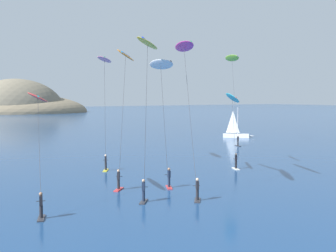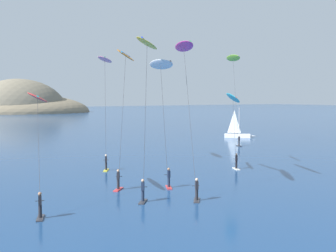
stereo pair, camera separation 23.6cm
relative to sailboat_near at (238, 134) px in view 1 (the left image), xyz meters
name	(u,v)px [view 1 (the left image)]	position (x,y,z in m)	size (l,w,h in m)	color
sailboat_near	(238,134)	(0.00, 0.00, 0.00)	(5.08, 4.67, 5.70)	white
kitesurfer_white	(161,73)	(-33.74, -27.87, 9.18)	(2.68, 6.16, 11.01)	red
kitesurfer_lime	(232,64)	(-7.93, -7.45, 12.33)	(3.35, 6.86, 14.46)	#2D2D33
kitesurfer_yellow	(147,53)	(-37.02, -31.20, 10.43)	(4.77, 5.69, 12.22)	#2D2D33
kitesurfer_cyan	(233,103)	(-22.06, -23.96, 6.38)	(3.65, 5.38, 8.18)	silver
kitesurfer_orange	(125,64)	(-35.98, -25.27, 9.99)	(5.12, 6.55, 12.02)	red
kitesurfer_magenta	(185,57)	(-32.83, -30.22, 10.44)	(4.65, 8.90, 12.33)	#2D2D33
kitesurfer_pink	(104,67)	(-34.23, -16.64, 10.31)	(3.60, 6.44, 12.16)	yellow
kitesurfer_red	(38,104)	(-44.70, -28.39, 6.55)	(3.28, 9.06, 8.11)	#2D2D33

